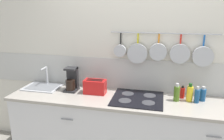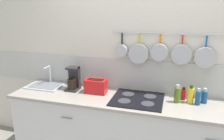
# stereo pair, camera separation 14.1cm
# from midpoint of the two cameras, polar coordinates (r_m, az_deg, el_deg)

# --- Properties ---
(wall_back) EXTENTS (7.20, 0.16, 2.60)m
(wall_back) POSITION_cam_midpoint_polar(r_m,az_deg,el_deg) (2.76, 9.94, 2.23)
(wall_back) COLOR silver
(wall_back) RESTS_ON ground_plane
(cabinet_base) EXTENTS (3.08, 0.59, 0.85)m
(cabinet_base) POSITION_cam_midpoint_polar(r_m,az_deg,el_deg) (2.77, 8.14, -16.68)
(cabinet_base) COLOR silver
(cabinet_base) RESTS_ON ground_plane
(countertop) EXTENTS (3.12, 0.61, 0.03)m
(countertop) POSITION_cam_midpoint_polar(r_m,az_deg,el_deg) (2.56, 8.53, -8.26)
(countertop) COLOR #A59E93
(countertop) RESTS_ON cabinet_base
(sink_basin) EXTENTS (0.46, 0.35, 0.26)m
(sink_basin) POSITION_cam_midpoint_polar(r_m,az_deg,el_deg) (3.08, -15.67, -3.70)
(sink_basin) COLOR #B7BABF
(sink_basin) RESTS_ON countertop
(coffee_maker) EXTENTS (0.16, 0.18, 0.30)m
(coffee_maker) POSITION_cam_midpoint_polar(r_m,az_deg,el_deg) (2.85, -8.68, -2.65)
(coffee_maker) COLOR #262628
(coffee_maker) RESTS_ON countertop
(toaster) EXTENTS (0.28, 0.14, 0.18)m
(toaster) POSITION_cam_midpoint_polar(r_m,az_deg,el_deg) (2.71, -2.79, -4.29)
(toaster) COLOR red
(toaster) RESTS_ON countertop
(cooktop) EXTENTS (0.59, 0.54, 0.01)m
(cooktop) POSITION_cam_midpoint_polar(r_m,az_deg,el_deg) (2.57, 8.26, -7.55)
(cooktop) COLOR black
(cooktop) RESTS_ON countertop
(bottle_olive_oil) EXTENTS (0.06, 0.06, 0.21)m
(bottle_olive_oil) POSITION_cam_midpoint_polar(r_m,az_deg,el_deg) (2.57, 18.19, -6.16)
(bottle_olive_oil) COLOR #4C721E
(bottle_olive_oil) RESTS_ON countertop
(bottle_hot_sauce) EXTENTS (0.05, 0.05, 0.15)m
(bottle_hot_sauce) POSITION_cam_midpoint_polar(r_m,az_deg,el_deg) (2.68, 19.61, -5.99)
(bottle_hot_sauce) COLOR red
(bottle_hot_sauce) RESTS_ON countertop
(bottle_dish_soap) EXTENTS (0.07, 0.07, 0.21)m
(bottle_dish_soap) POSITION_cam_midpoint_polar(r_m,az_deg,el_deg) (2.60, 21.35, -6.15)
(bottle_dish_soap) COLOR yellow
(bottle_dish_soap) RESTS_ON countertop
(bottle_vinegar) EXTENTS (0.06, 0.06, 0.19)m
(bottle_vinegar) POSITION_cam_midpoint_polar(r_m,az_deg,el_deg) (2.59, 23.02, -6.66)
(bottle_vinegar) COLOR navy
(bottle_vinegar) RESTS_ON countertop
(bottle_cooking_wine) EXTENTS (0.07, 0.07, 0.17)m
(bottle_cooking_wine) POSITION_cam_midpoint_polar(r_m,az_deg,el_deg) (2.67, 24.41, -6.35)
(bottle_cooking_wine) COLOR navy
(bottle_cooking_wine) RESTS_ON countertop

